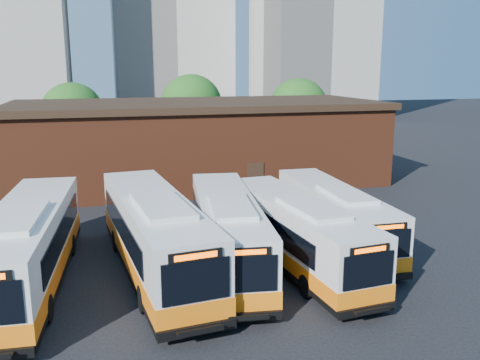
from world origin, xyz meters
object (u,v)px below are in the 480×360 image
object	(u,v)px
bus_west	(155,237)
bus_mideast	(296,235)
bus_farwest	(28,249)
bus_east	(333,218)
transit_worker	(368,258)
bus_midwest	(227,234)

from	to	relation	value
bus_west	bus_mideast	bearing A→B (deg)	-13.64
bus_farwest	bus_west	bearing A→B (deg)	4.21
bus_mideast	bus_east	xyz separation A→B (m)	(2.93, 2.22, -0.05)
bus_farwest	bus_west	distance (m)	5.23
transit_worker	bus_farwest	bearing A→B (deg)	55.20
bus_east	bus_mideast	bearing A→B (deg)	-141.16
bus_west	bus_east	xyz separation A→B (m)	(9.28, 1.38, -0.24)
bus_west	bus_midwest	xyz separation A→B (m)	(3.29, -0.00, -0.13)
bus_east	transit_worker	xyz separation A→B (m)	(-0.34, -4.19, -0.59)
transit_worker	bus_mideast	bearing A→B (deg)	29.29
bus_midwest	bus_east	bearing A→B (deg)	20.31
bus_farwest	transit_worker	size ratio (longest dim) A/B	7.93
bus_west	transit_worker	size ratio (longest dim) A/B	8.16
bus_farwest	bus_midwest	bearing A→B (deg)	4.19
bus_west	bus_midwest	bearing A→B (deg)	-6.10
bus_midwest	bus_east	world-z (taller)	bus_midwest
bus_midwest	bus_mideast	bearing A→B (deg)	-8.13
bus_east	transit_worker	world-z (taller)	bus_east
bus_midwest	bus_farwest	bearing A→B (deg)	-172.72
bus_midwest	bus_mideast	world-z (taller)	bus_midwest
bus_west	bus_mideast	distance (m)	6.40
bus_farwest	bus_mideast	size ratio (longest dim) A/B	1.09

